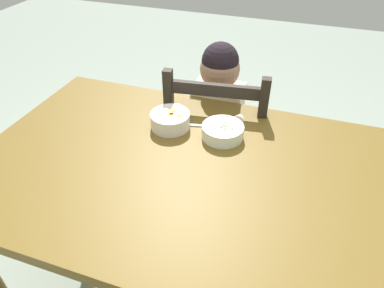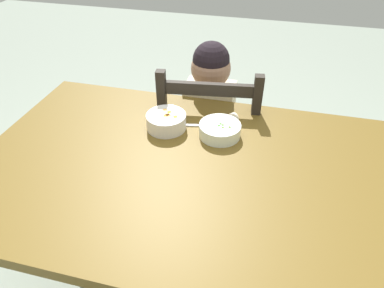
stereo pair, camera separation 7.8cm
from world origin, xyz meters
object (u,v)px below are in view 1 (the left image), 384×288
at_px(dining_chair, 216,148).
at_px(bowl_of_carrots, 170,120).
at_px(child_figure, 216,116).
at_px(spoon, 190,125).
at_px(bowl_of_peas, 223,131).
at_px(dining_table, 195,190).

distance_m(dining_chair, bowl_of_carrots, 0.46).
xyz_separation_m(child_figure, spoon, (-0.03, -0.26, 0.11)).
height_order(dining_chair, bowl_of_peas, dining_chair).
bearing_deg(spoon, bowl_of_peas, -12.93).
height_order(child_figure, bowl_of_peas, child_figure).
relative_size(child_figure, bowl_of_carrots, 6.61).
height_order(dining_table, bowl_of_peas, bowl_of_peas).
bearing_deg(dining_chair, dining_table, -83.41).
bearing_deg(bowl_of_peas, spoon, 167.07).
xyz_separation_m(bowl_of_peas, bowl_of_carrots, (-0.20, 0.00, 0.01)).
height_order(bowl_of_carrots, spoon, bowl_of_carrots).
distance_m(dining_chair, bowl_of_peas, 0.45).
height_order(dining_table, bowl_of_carrots, bowl_of_carrots).
bearing_deg(dining_chair, spoon, -98.48).
xyz_separation_m(child_figure, bowl_of_carrots, (-0.10, -0.29, 0.14)).
bearing_deg(bowl_of_peas, bowl_of_carrots, 179.98).
relative_size(bowl_of_peas, spoon, 1.10).
bearing_deg(spoon, bowl_of_carrots, -155.48).
xyz_separation_m(dining_chair, spoon, (-0.04, -0.27, 0.30)).
height_order(bowl_of_peas, bowl_of_carrots, bowl_of_carrots).
relative_size(dining_chair, spoon, 6.66).
bearing_deg(dining_table, bowl_of_carrots, 129.82).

